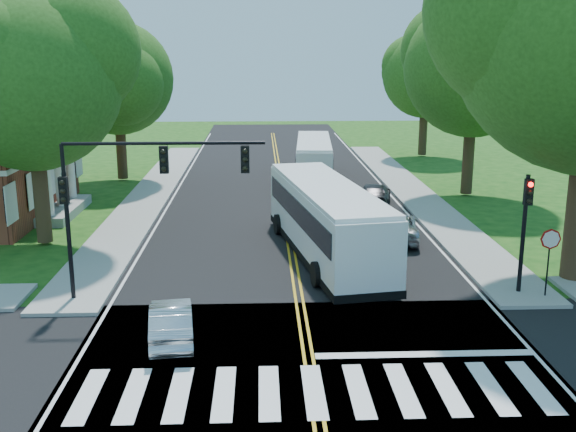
{
  "coord_description": "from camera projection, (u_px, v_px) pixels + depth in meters",
  "views": [
    {
      "loc": [
        -1.37,
        -16.81,
        8.88
      ],
      "look_at": [
        -0.28,
        9.4,
        2.4
      ],
      "focal_mm": 42.0,
      "sensor_mm": 36.0,
      "label": 1
    }
  ],
  "objects": [
    {
      "name": "sidewalk_nw",
      "position": [
        151.0,
        194.0,
        42.39
      ],
      "size": [
        2.6,
        40.0,
        0.15
      ],
      "primitive_type": "cube",
      "color": "gray",
      "rests_on": "ground"
    },
    {
      "name": "ground",
      "position": [
        312.0,
        382.0,
        18.49
      ],
      "size": [
        140.0,
        140.0,
        0.0
      ],
      "primitive_type": "plane",
      "color": "#144511",
      "rests_on": "ground"
    },
    {
      "name": "tree_west_near",
      "position": [
        31.0,
        81.0,
        29.8
      ],
      "size": [
        8.0,
        8.0,
        11.4
      ],
      "color": "#332114",
      "rests_on": "ground"
    },
    {
      "name": "bus_lead",
      "position": [
        326.0,
        219.0,
        29.39
      ],
      "size": [
        4.68,
        12.67,
        3.21
      ],
      "rotation": [
        0.0,
        0.0,
        3.31
      ],
      "color": "white",
      "rests_on": "road"
    },
    {
      "name": "tree_east_far",
      "position": [
        426.0,
        75.0,
        56.15
      ],
      "size": [
        7.2,
        7.2,
        10.34
      ],
      "color": "#332114",
      "rests_on": "ground"
    },
    {
      "name": "hatchback",
      "position": [
        171.0,
        321.0,
        21.06
      ],
      "size": [
        1.75,
        3.84,
        1.22
      ],
      "primitive_type": "imported",
      "rotation": [
        0.0,
        0.0,
        3.27
      ],
      "color": "silver",
      "rests_on": "road"
    },
    {
      "name": "stop_bar",
      "position": [
        425.0,
        354.0,
        20.18
      ],
      "size": [
        6.6,
        0.4,
        0.01
      ],
      "primitive_type": "cube",
      "color": "silver",
      "rests_on": "road"
    },
    {
      "name": "bus_follow",
      "position": [
        314.0,
        158.0,
        47.23
      ],
      "size": [
        3.18,
        10.96,
        2.8
      ],
      "rotation": [
        0.0,
        0.0,
        3.07
      ],
      "color": "white",
      "rests_on": "road"
    },
    {
      "name": "center_line",
      "position": [
        284.0,
        204.0,
        39.82
      ],
      "size": [
        0.36,
        70.0,
        0.01
      ],
      "primitive_type": "cube",
      "color": "gold",
      "rests_on": "road"
    },
    {
      "name": "dark_sedan",
      "position": [
        374.0,
        195.0,
        39.26
      ],
      "size": [
        2.7,
        4.75,
        1.3
      ],
      "primitive_type": "imported",
      "rotation": [
        0.0,
        0.0,
        2.94
      ],
      "color": "black",
      "rests_on": "road"
    },
    {
      "name": "cross_road",
      "position": [
        312.0,
        382.0,
        18.49
      ],
      "size": [
        60.0,
        12.0,
        0.01
      ],
      "primitive_type": "cube",
      "color": "black",
      "rests_on": "ground"
    },
    {
      "name": "tree_east_mid",
      "position": [
        474.0,
        68.0,
        40.35
      ],
      "size": [
        8.4,
        8.4,
        11.93
      ],
      "color": "#332114",
      "rests_on": "ground"
    },
    {
      "name": "suv",
      "position": [
        395.0,
        226.0,
        32.29
      ],
      "size": [
        2.8,
        4.84,
        1.27
      ],
      "primitive_type": "imported",
      "rotation": [
        0.0,
        0.0,
        2.98
      ],
      "color": "#A6A9AD",
      "rests_on": "road"
    },
    {
      "name": "road",
      "position": [
        287.0,
        221.0,
        35.95
      ],
      "size": [
        14.0,
        96.0,
        0.01
      ],
      "primitive_type": "cube",
      "color": "black",
      "rests_on": "ground"
    },
    {
      "name": "edge_line_w",
      "position": [
        169.0,
        205.0,
        39.55
      ],
      "size": [
        0.12,
        70.0,
        0.01
      ],
      "primitive_type": "cube",
      "color": "silver",
      "rests_on": "road"
    },
    {
      "name": "stop_sign",
      "position": [
        550.0,
        246.0,
        24.16
      ],
      "size": [
        0.76,
        0.08,
        2.53
      ],
      "color": "black",
      "rests_on": "ground"
    },
    {
      "name": "crosswalk",
      "position": [
        314.0,
        391.0,
        18.0
      ],
      "size": [
        12.6,
        3.0,
        0.01
      ],
      "primitive_type": "cube",
      "color": "silver",
      "rests_on": "road"
    },
    {
      "name": "sidewalk_ne",
      "position": [
        412.0,
        192.0,
        43.05
      ],
      "size": [
        2.6,
        40.0,
        0.15
      ],
      "primitive_type": "cube",
      "color": "gray",
      "rests_on": "ground"
    },
    {
      "name": "edge_line_e",
      "position": [
        398.0,
        203.0,
        40.1
      ],
      "size": [
        0.12,
        70.0,
        0.01
      ],
      "primitive_type": "cube",
      "color": "silver",
      "rests_on": "road"
    },
    {
      "name": "signal_ne",
      "position": [
        525.0,
        218.0,
        24.35
      ],
      "size": [
        0.3,
        0.46,
        4.4
      ],
      "color": "black",
      "rests_on": "ground"
    },
    {
      "name": "signal_nw",
      "position": [
        132.0,
        183.0,
        23.44
      ],
      "size": [
        7.15,
        0.46,
        5.66
      ],
      "color": "black",
      "rests_on": "ground"
    },
    {
      "name": "tree_west_far",
      "position": [
        117.0,
        79.0,
        45.47
      ],
      "size": [
        7.6,
        7.6,
        10.67
      ],
      "color": "#332114",
      "rests_on": "ground"
    }
  ]
}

